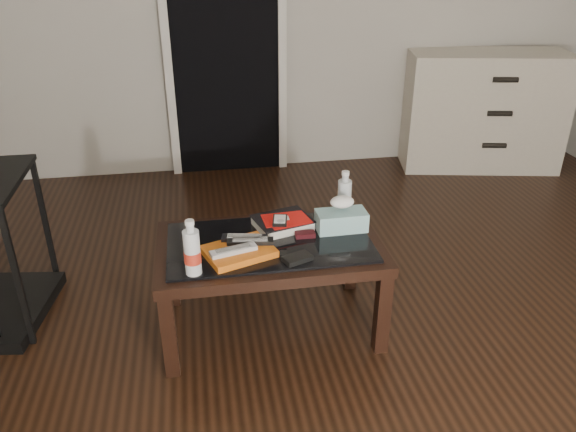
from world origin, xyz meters
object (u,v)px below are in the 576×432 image
at_px(water_bottle_right, 344,195).
at_px(tissue_box, 341,221).
at_px(coffee_table, 270,254).
at_px(dresser, 482,110).
at_px(water_bottle_left, 192,247).
at_px(textbook, 283,223).

bearing_deg(water_bottle_right, tissue_box, -110.12).
distance_m(coffee_table, dresser, 2.68).
relative_size(coffee_table, tissue_box, 4.35).
bearing_deg(water_bottle_left, textbook, 38.55).
height_order(water_bottle_left, water_bottle_right, same).
bearing_deg(dresser, water_bottle_left, -126.98).
relative_size(coffee_table, water_bottle_left, 4.20).
relative_size(textbook, water_bottle_right, 1.05).
xyz_separation_m(dresser, textbook, (-1.87, -1.71, 0.03)).
relative_size(dresser, water_bottle_right, 5.36).
bearing_deg(dresser, textbook, -126.31).
height_order(textbook, water_bottle_right, water_bottle_right).
relative_size(dresser, textbook, 5.10).
distance_m(water_bottle_left, water_bottle_right, 0.82).
bearing_deg(coffee_table, water_bottle_right, 24.54).
bearing_deg(water_bottle_left, coffee_table, 31.85).
xyz_separation_m(dresser, water_bottle_right, (-1.56, -1.65, 0.13)).
bearing_deg(dresser, water_bottle_right, -122.09).
bearing_deg(coffee_table, tissue_box, 9.46).
relative_size(water_bottle_right, tissue_box, 1.03).
relative_size(dresser, tissue_box, 5.54).
bearing_deg(water_bottle_right, textbook, -170.01).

